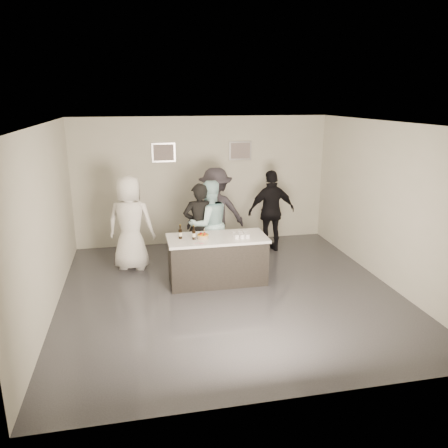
# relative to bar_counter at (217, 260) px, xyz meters

# --- Properties ---
(floor) EXTENTS (6.00, 6.00, 0.00)m
(floor) POSITION_rel_bar_counter_xyz_m (0.13, -0.52, -0.45)
(floor) COLOR #3D3D42
(floor) RESTS_ON ground
(ceiling) EXTENTS (6.00, 6.00, 0.00)m
(ceiling) POSITION_rel_bar_counter_xyz_m (0.13, -0.52, 2.55)
(ceiling) COLOR white
(wall_back) EXTENTS (6.00, 0.04, 3.00)m
(wall_back) POSITION_rel_bar_counter_xyz_m (0.13, 2.48, 1.05)
(wall_back) COLOR beige
(wall_back) RESTS_ON ground
(wall_front) EXTENTS (6.00, 0.04, 3.00)m
(wall_front) POSITION_rel_bar_counter_xyz_m (0.13, -3.52, 1.05)
(wall_front) COLOR beige
(wall_front) RESTS_ON ground
(wall_left) EXTENTS (0.04, 6.00, 3.00)m
(wall_left) POSITION_rel_bar_counter_xyz_m (-2.87, -0.52, 1.05)
(wall_left) COLOR beige
(wall_left) RESTS_ON ground
(wall_right) EXTENTS (0.04, 6.00, 3.00)m
(wall_right) POSITION_rel_bar_counter_xyz_m (3.13, -0.52, 1.05)
(wall_right) COLOR beige
(wall_right) RESTS_ON ground
(picture_left) EXTENTS (0.54, 0.04, 0.44)m
(picture_left) POSITION_rel_bar_counter_xyz_m (-0.77, 2.45, 1.75)
(picture_left) COLOR #B2B2B7
(picture_left) RESTS_ON wall_back
(picture_right) EXTENTS (0.54, 0.04, 0.44)m
(picture_right) POSITION_rel_bar_counter_xyz_m (1.03, 2.45, 1.75)
(picture_right) COLOR #B2B2B7
(picture_right) RESTS_ON wall_back
(bar_counter) EXTENTS (1.86, 0.86, 0.90)m
(bar_counter) POSITION_rel_bar_counter_xyz_m (0.00, 0.00, 0.00)
(bar_counter) COLOR white
(bar_counter) RESTS_ON ground
(cake) EXTENTS (0.21, 0.21, 0.07)m
(cake) POSITION_rel_bar_counter_xyz_m (-0.27, -0.03, 0.49)
(cake) COLOR orange
(cake) RESTS_ON bar_counter
(beer_bottle_a) EXTENTS (0.07, 0.07, 0.26)m
(beer_bottle_a) POSITION_rel_bar_counter_xyz_m (-0.68, 0.04, 0.58)
(beer_bottle_a) COLOR black
(beer_bottle_a) RESTS_ON bar_counter
(beer_bottle_b) EXTENTS (0.07, 0.07, 0.26)m
(beer_bottle_b) POSITION_rel_bar_counter_xyz_m (-0.44, -0.05, 0.58)
(beer_bottle_b) COLOR black
(beer_bottle_b) RESTS_ON bar_counter
(tumbler_cluster) EXTENTS (0.30, 0.30, 0.08)m
(tumbler_cluster) POSITION_rel_bar_counter_xyz_m (0.44, -0.07, 0.49)
(tumbler_cluster) COLOR #EFA616
(tumbler_cluster) RESTS_ON bar_counter
(candles) EXTENTS (0.24, 0.08, 0.01)m
(candles) POSITION_rel_bar_counter_xyz_m (-0.37, -0.31, 0.45)
(candles) COLOR pink
(candles) RESTS_ON bar_counter
(person_main_black) EXTENTS (0.66, 0.44, 1.78)m
(person_main_black) POSITION_rel_bar_counter_xyz_m (-0.22, 0.78, 0.44)
(person_main_black) COLOR black
(person_main_black) RESTS_ON ground
(person_main_blue) EXTENTS (1.03, 0.89, 1.82)m
(person_main_blue) POSITION_rel_bar_counter_xyz_m (-0.01, 0.85, 0.46)
(person_main_blue) COLOR #B7EBF0
(person_main_blue) RESTS_ON ground
(person_guest_left) EXTENTS (1.08, 0.86, 1.94)m
(person_guest_left) POSITION_rel_bar_counter_xyz_m (-1.58, 1.04, 0.52)
(person_guest_left) COLOR white
(person_guest_left) RESTS_ON ground
(person_guest_right) EXTENTS (1.11, 0.52, 1.86)m
(person_guest_right) POSITION_rel_bar_counter_xyz_m (1.54, 1.52, 0.48)
(person_guest_right) COLOR black
(person_guest_right) RESTS_ON ground
(person_guest_back) EXTENTS (1.28, 0.74, 1.96)m
(person_guest_back) POSITION_rel_bar_counter_xyz_m (0.25, 1.48, 0.53)
(person_guest_back) COLOR #29262E
(person_guest_back) RESTS_ON ground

